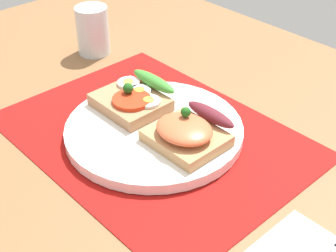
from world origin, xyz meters
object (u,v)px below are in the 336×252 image
at_px(drinking_glass, 93,30).
at_px(sandwich_salmon, 189,131).
at_px(sandwich_egg_tomato, 134,98).
at_px(plate, 154,130).

bearing_deg(drinking_glass, sandwich_salmon, -14.26).
height_order(sandwich_egg_tomato, drinking_glass, drinking_glass).
bearing_deg(sandwich_salmon, plate, -170.90).
bearing_deg(sandwich_salmon, sandwich_egg_tomato, 178.08).
distance_m(plate, drinking_glass, 0.30).
xyz_separation_m(sandwich_salmon, drinking_glass, (-0.34, 0.09, 0.01)).
height_order(sandwich_egg_tomato, sandwich_salmon, sandwich_salmon).
distance_m(plate, sandwich_egg_tomato, 0.07).
height_order(plate, sandwich_salmon, sandwich_salmon).
bearing_deg(drinking_glass, plate, -19.00).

